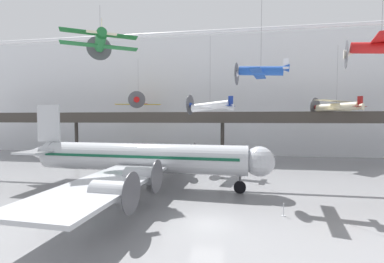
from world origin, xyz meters
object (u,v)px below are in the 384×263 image
Objects in this scene: suspended_plane_blue_trainer at (261,71)px; suspended_plane_yellow_lowwing at (138,103)px; suspended_plane_green_biplane at (100,41)px; suspended_plane_cream_biplane at (336,107)px; stanchion_barrier at (284,212)px; airliner_silver_main at (140,158)px; suspended_plane_white_twin at (210,106)px; suspended_plane_red_highwing at (381,47)px.

suspended_plane_blue_trainer reaches higher than suspended_plane_yellow_lowwing.
suspended_plane_green_biplane is 25.25m from suspended_plane_yellow_lowwing.
suspended_plane_blue_trainer is at bearing 98.15° from suspended_plane_cream_biplane.
suspended_plane_cream_biplane is 11.19× the size of stanchion_barrier.
suspended_plane_cream_biplane is (32.30, 19.85, -6.73)m from suspended_plane_green_biplane.
suspended_plane_blue_trainer reaches higher than suspended_plane_cream_biplane.
suspended_plane_green_biplane is (-4.24, -0.71, 13.29)m from airliner_silver_main.
suspended_plane_yellow_lowwing is at bearing 128.23° from stanchion_barrier.
suspended_plane_white_twin is 1.14× the size of suspended_plane_yellow_lowwing.
suspended_plane_blue_trainer is 24.48m from suspended_plane_cream_biplane.
suspended_plane_red_highwing is at bearing -164.41° from suspended_plane_blue_trainer.
suspended_plane_white_twin is 1.44× the size of suspended_plane_red_highwing.
suspended_plane_green_biplane is at bearing -4.43° from suspended_plane_yellow_lowwing.
suspended_plane_green_biplane is 0.87× the size of suspended_plane_blue_trainer.
suspended_plane_yellow_lowwing reaches higher than airliner_silver_main.
suspended_plane_red_highwing is at bearing 4.13° from airliner_silver_main.
suspended_plane_yellow_lowwing is 39.78m from stanchion_barrier.
suspended_plane_yellow_lowwing is at bearing -20.16° from suspended_plane_green_biplane.
airliner_silver_main is at bearing 10.34° from suspended_plane_blue_trainer.
suspended_plane_green_biplane is 0.75× the size of suspended_plane_yellow_lowwing.
suspended_plane_cream_biplane reaches higher than airliner_silver_main.
suspended_plane_red_highwing is 0.79× the size of suspended_plane_yellow_lowwing.
suspended_plane_yellow_lowwing is (-16.13, 12.76, 1.49)m from suspended_plane_white_twin.
suspended_plane_cream_biplane is 19.42m from suspended_plane_red_highwing.
airliner_silver_main is 31.87× the size of stanchion_barrier.
stanchion_barrier is (23.66, -30.03, -10.99)m from suspended_plane_yellow_lowwing.
airliner_silver_main is 16.42m from suspended_plane_blue_trainer.
suspended_plane_cream_biplane is at bearing 37.00° from airliner_silver_main.
suspended_plane_white_twin is 21.10m from stanchion_barrier.
suspended_plane_green_biplane reaches higher than suspended_plane_blue_trainer.
suspended_plane_white_twin is 12.99m from suspended_plane_blue_trainer.
suspended_plane_white_twin is 1.51× the size of suspended_plane_green_biplane.
suspended_plane_blue_trainer is at bearing 27.81° from suspended_plane_yellow_lowwing.
suspended_plane_cream_biplane is at bearing 67.82° from suspended_plane_yellow_lowwing.
suspended_plane_red_highwing is at bearing 126.46° from suspended_plane_cream_biplane.
suspended_plane_red_highwing is at bearing 34.32° from stanchion_barrier.
suspended_plane_white_twin reaches higher than stanchion_barrier.
suspended_plane_white_twin is 1.32× the size of suspended_plane_blue_trainer.
suspended_plane_red_highwing reaches higher than suspended_plane_yellow_lowwing.
airliner_silver_main is at bearing -111.64° from suspended_plane_green_biplane.
suspended_plane_red_highwing reaches higher than suspended_plane_white_twin.
stanchion_barrier is at bearing 113.10° from suspended_plane_blue_trainer.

